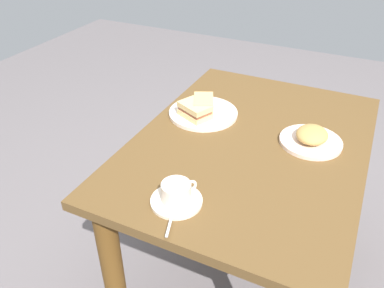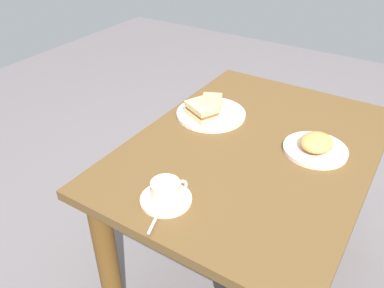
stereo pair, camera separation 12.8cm
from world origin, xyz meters
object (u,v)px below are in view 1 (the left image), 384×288
sandwich_plate (203,113)px  sandwich_front (204,105)px  coffee_cup (177,191)px  dining_table (248,173)px  coffee_saucer (176,201)px  spoon (171,218)px  side_plate (311,142)px  sandwich_back (195,110)px

sandwich_plate → sandwich_front: bearing=-175.8°
sandwich_front → coffee_cup: (0.49, 0.14, -0.00)m
dining_table → coffee_cup: bearing=-12.6°
sandwich_plate → sandwich_front: sandwich_front is taller
coffee_saucer → spoon: (0.07, 0.02, 0.01)m
spoon → coffee_cup: bearing=-163.6°
sandwich_front → spoon: (0.57, 0.16, -0.03)m
coffee_cup → spoon: 0.08m
coffee_cup → side_plate: 0.54m
sandwich_front → sandwich_back: 0.05m
dining_table → sandwich_plate: 0.29m
side_plate → coffee_saucer: bearing=-30.8°
sandwich_back → coffee_saucer: bearing=18.9°
side_plate → sandwich_plate: bearing=-93.3°
dining_table → coffee_saucer: 0.43m
sandwich_back → coffee_cup: sandwich_back is taller
sandwich_plate → coffee_saucer: bearing=15.7°
dining_table → side_plate: size_ratio=5.01×
sandwich_back → coffee_cup: bearing=19.0°
sandwich_front → coffee_saucer: sandwich_front is taller
dining_table → sandwich_plate: sandwich_plate is taller
dining_table → sandwich_plate: (-0.10, -0.23, 0.15)m
sandwich_back → side_plate: bearing=93.3°
sandwich_front → coffee_cup: 0.51m
coffee_cup → spoon: bearing=16.4°
spoon → sandwich_plate: bearing=-164.1°
dining_table → coffee_saucer: coffee_saucer is taller
dining_table → spoon: spoon is taller
sandwich_front → dining_table: bearing=66.4°
sandwich_plate → side_plate: same height
dining_table → side_plate: 0.25m
sandwich_plate → sandwich_front: 0.04m
spoon → sandwich_front: bearing=-164.1°
spoon → coffee_saucer: bearing=-162.7°
sandwich_back → coffee_saucer: size_ratio=0.96×
coffee_saucer → spoon: size_ratio=1.51×
sandwich_plate → coffee_cup: 0.51m
coffee_saucer → spoon: 0.08m
coffee_saucer → spoon: bearing=17.3°
side_plate → sandwich_back: bearing=-86.7°
sandwich_plate → side_plate: (0.02, 0.42, 0.00)m
sandwich_plate → sandwich_back: 0.06m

